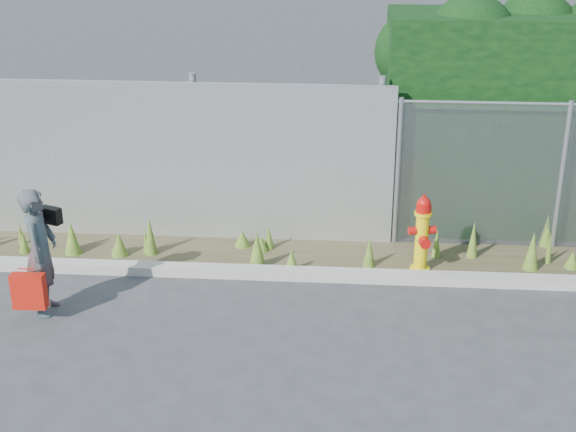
# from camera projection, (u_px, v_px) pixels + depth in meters

# --- Properties ---
(ground) EXTENTS (80.00, 80.00, 0.00)m
(ground) POSITION_uv_depth(u_px,v_px,m) (306.00, 355.00, 8.40)
(ground) COLOR #353537
(ground) RESTS_ON ground
(curb) EXTENTS (16.00, 0.22, 0.12)m
(curb) POSITION_uv_depth(u_px,v_px,m) (314.00, 274.00, 10.04)
(curb) COLOR #9A978B
(curb) RESTS_ON ground
(weed_strip) EXTENTS (16.00, 1.32, 0.55)m
(weed_strip) POSITION_uv_depth(u_px,v_px,m) (286.00, 249.00, 10.56)
(weed_strip) COLOR #403924
(weed_strip) RESTS_ON ground
(corrugated_fence) EXTENTS (8.50, 0.21, 2.30)m
(corrugated_fence) POSITION_uv_depth(u_px,v_px,m) (83.00, 159.00, 11.00)
(corrugated_fence) COLOR #AFB2B6
(corrugated_fence) RESTS_ON ground
(fire_hydrant) EXTENTS (0.35, 0.31, 1.04)m
(fire_hydrant) POSITION_uv_depth(u_px,v_px,m) (422.00, 235.00, 10.06)
(fire_hydrant) COLOR yellow
(fire_hydrant) RESTS_ON ground
(woman) EXTENTS (0.41, 0.58, 1.50)m
(woman) POSITION_uv_depth(u_px,v_px,m) (41.00, 252.00, 9.01)
(woman) COLOR #106969
(woman) RESTS_ON ground
(red_tote_bag) EXTENTS (0.37, 0.14, 0.49)m
(red_tote_bag) POSITION_uv_depth(u_px,v_px,m) (29.00, 291.00, 8.90)
(red_tote_bag) COLOR #9E1D09
(black_shoulder_bag) EXTENTS (0.25, 0.11, 0.19)m
(black_shoulder_bag) POSITION_uv_depth(u_px,v_px,m) (51.00, 215.00, 9.07)
(black_shoulder_bag) COLOR black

